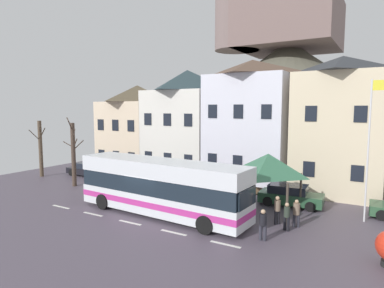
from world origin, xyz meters
TOP-DOWN VIEW (x-y plane):
  - ground_plane at (0.00, -0.00)m, footprint 40.00×60.00m
  - townhouse_00 at (-10.88, 12.44)m, footprint 6.03×6.95m
  - townhouse_01 at (-4.60, 12.43)m, footprint 6.57×6.92m
  - townhouse_02 at (2.22, 11.91)m, footprint 6.82×5.88m
  - townhouse_03 at (9.29, 12.15)m, footprint 6.26×6.37m
  - hilltop_castle at (0.47, 29.93)m, footprint 43.64×43.64m
  - transit_bus at (0.72, 0.57)m, footprint 11.59×3.06m
  - bus_shelter at (6.20, 4.31)m, footprint 3.60×3.60m
  - parked_car_00 at (-7.44, 6.31)m, footprint 4.13×1.99m
  - parked_car_02 at (7.02, 6.68)m, footprint 4.21×2.09m
  - parked_car_03 at (-12.25, 6.70)m, footprint 4.41×1.95m
  - parked_car_04 at (-2.73, 6.75)m, footprint 4.19×2.37m
  - pedestrian_00 at (8.05, 1.87)m, footprint 0.34×0.32m
  - pedestrian_01 at (7.34, 2.56)m, footprint 0.35×0.35m
  - pedestrian_02 at (8.36, 2.70)m, footprint 0.38×0.35m
  - pedestrian_03 at (7.38, -0.06)m, footprint 0.40×0.36m
  - public_bench at (4.27, 6.86)m, footprint 1.46×0.48m
  - flagpole at (11.63, 5.56)m, footprint 0.95×0.10m
  - bare_tree_00 at (-10.04, 3.07)m, footprint 1.46×1.92m
  - bare_tree_01 at (-15.95, 4.15)m, footprint 1.09×1.80m

SIDE VIEW (x-z plane):
  - ground_plane at x=0.00m, z-range -0.06..0.00m
  - public_bench at x=4.27m, z-range 0.03..0.90m
  - parked_car_00 at x=-7.44m, z-range 0.00..1.24m
  - parked_car_04 at x=-2.73m, z-range -0.01..1.24m
  - parked_car_03 at x=-12.25m, z-range -0.01..1.26m
  - parked_car_02 at x=7.02m, z-range -0.02..1.38m
  - pedestrian_00 at x=8.05m, z-range 0.08..1.61m
  - pedestrian_02 at x=8.36m, z-range 0.08..1.62m
  - pedestrian_03 at x=7.38m, z-range 0.06..1.65m
  - pedestrian_01 at x=7.34m, z-range 0.12..1.75m
  - transit_bus at x=0.72m, z-range 0.01..3.41m
  - bare_tree_01 at x=-15.95m, z-range 0.06..5.41m
  - bare_tree_00 at x=-10.04m, z-range -0.11..5.67m
  - bus_shelter at x=6.20m, z-range 1.18..4.93m
  - townhouse_00 at x=-10.88m, z-range 0.00..8.96m
  - flagpole at x=11.63m, z-range 0.58..8.73m
  - townhouse_01 at x=-4.60m, z-range 0.00..10.22m
  - townhouse_03 at x=9.29m, z-range 0.00..10.44m
  - townhouse_02 at x=2.22m, z-range 0.00..10.63m
  - hilltop_castle at x=0.47m, z-range -3.33..19.62m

